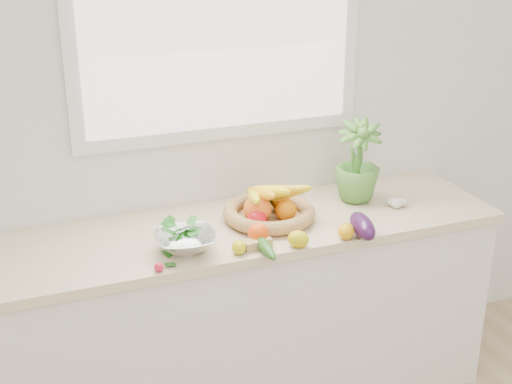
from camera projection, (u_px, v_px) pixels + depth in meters
name	position (u px, v px, depth m)	size (l,w,h in m)	color
back_wall	(219.00, 105.00, 3.13)	(4.50, 0.02, 2.70)	white
counter_cabinet	(244.00, 319.00, 3.21)	(2.20, 0.58, 0.86)	silver
countertop	(243.00, 229.00, 3.04)	(2.24, 0.62, 0.04)	beige
window_frame	(218.00, 12.00, 2.96)	(1.30, 0.03, 1.10)	white
window_pane	(220.00, 13.00, 2.95)	(1.18, 0.01, 0.98)	white
orange_loose	(258.00, 234.00, 2.85)	(0.08, 0.08, 0.08)	#F04507
lemon_a	(239.00, 247.00, 2.77)	(0.05, 0.07, 0.05)	#D0C20B
lemon_b	(346.00, 231.00, 2.89)	(0.07, 0.08, 0.07)	#E19F0C
lemon_c	(298.00, 239.00, 2.82)	(0.07, 0.09, 0.07)	#D1C00B
apple	(257.00, 220.00, 2.97)	(0.09, 0.09, 0.09)	red
ginger	(257.00, 244.00, 2.82)	(0.12, 0.05, 0.04)	tan
garlic_a	(402.00, 202.00, 3.21)	(0.05, 0.05, 0.04)	beige
garlic_b	(396.00, 203.00, 3.19)	(0.06, 0.06, 0.05)	white
garlic_c	(391.00, 202.00, 3.22)	(0.05, 0.05, 0.04)	silver
eggplant	(362.00, 226.00, 2.92)	(0.08, 0.22, 0.09)	#2E0E36
cucumber	(264.00, 246.00, 2.79)	(0.05, 0.25, 0.05)	#245017
radish	(159.00, 267.00, 2.64)	(0.04, 0.04, 0.04)	red
potted_herb	(358.00, 160.00, 3.21)	(0.21, 0.21, 0.37)	#4C8C33
fruit_basket	(268.00, 208.00, 3.06)	(0.53, 0.53, 0.19)	#B17B4E
colander_with_spinach	(186.00, 238.00, 2.77)	(0.26, 0.26, 0.12)	silver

